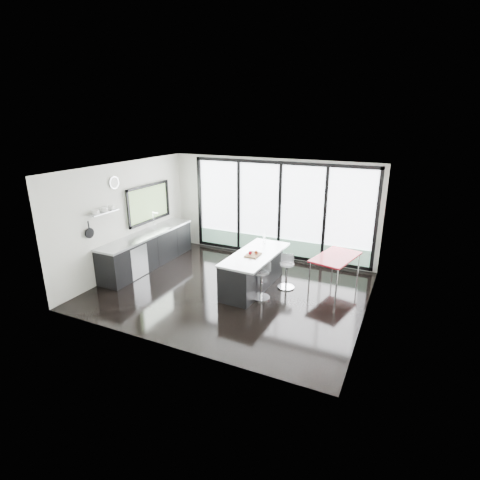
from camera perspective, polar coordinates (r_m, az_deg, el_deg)
The scene contains 11 objects.
floor at distance 8.85m, azimuth -1.43°, elevation -7.55°, with size 6.00×5.00×0.00m, color black.
ceiling at distance 8.03m, azimuth -1.59°, elevation 10.72°, with size 6.00×5.00×0.00m, color white.
wall_back at distance 10.46m, azimuth 5.94°, elevation 3.89°, with size 6.00×0.09×2.80m.
wall_front at distance 6.34m, azimuth -11.74°, elevation -4.95°, with size 6.00×0.00×2.80m, color beige.
wall_left at distance 10.14m, azimuth -16.04°, elevation 4.50°, with size 0.26×5.00×2.80m.
wall_right at distance 7.54m, azimuth 19.32°, elevation -1.81°, with size 0.00×5.00×2.80m, color beige.
counter_cabinets at distance 10.35m, azimuth -13.79°, elevation -1.38°, with size 0.69×3.24×1.36m.
island at distance 8.79m, azimuth 1.94°, elevation -4.59°, with size 0.97×2.16×1.13m.
bar_stool_near at distance 8.34m, azimuth 3.21°, elevation -6.80°, with size 0.41×0.41×0.65m, color silver.
bar_stool_far at distance 8.87m, azimuth 7.09°, elevation -5.39°, with size 0.40×0.40×0.63m, color silver.
red_table at distance 9.25m, azimuth 14.23°, elevation -4.50°, with size 0.77×1.36×0.73m, color maroon.
Camera 1 is at (3.59, -7.10, 3.87)m, focal length 28.00 mm.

